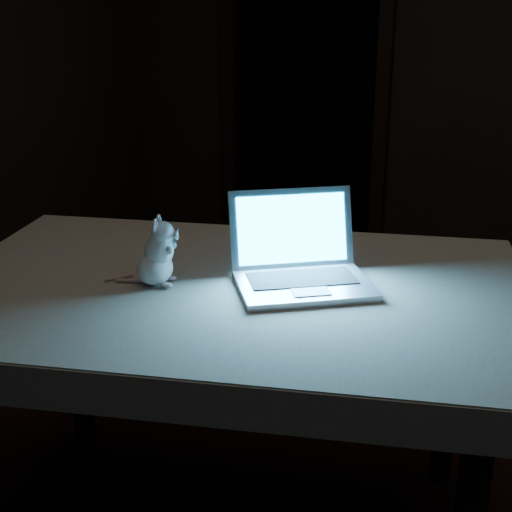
% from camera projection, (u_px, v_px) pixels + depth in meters
% --- Properties ---
extents(back_wall, '(4.50, 0.04, 2.60)m').
position_uv_depth(back_wall, '(502.00, 35.00, 3.85)').
color(back_wall, black).
rests_on(back_wall, ground).
extents(doorway, '(1.06, 0.36, 2.13)m').
position_uv_depth(doorway, '(304.00, 72.00, 4.37)').
color(doorway, black).
rests_on(doorway, back_wall).
extents(table, '(1.63, 1.26, 0.77)m').
position_uv_depth(table, '(232.00, 414.00, 2.09)').
color(table, black).
rests_on(table, floor).
extents(tablecloth, '(1.81, 1.51, 0.10)m').
position_uv_depth(tablecloth, '(222.00, 307.00, 1.94)').
color(tablecloth, beige).
rests_on(tablecloth, table).
extents(laptop, '(0.45, 0.44, 0.23)m').
position_uv_depth(laptop, '(305.00, 247.00, 1.89)').
color(laptop, silver).
rests_on(laptop, tablecloth).
extents(plush_mouse, '(0.18, 0.18, 0.18)m').
position_uv_depth(plush_mouse, '(154.00, 251.00, 1.93)').
color(plush_mouse, white).
rests_on(plush_mouse, tablecloth).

